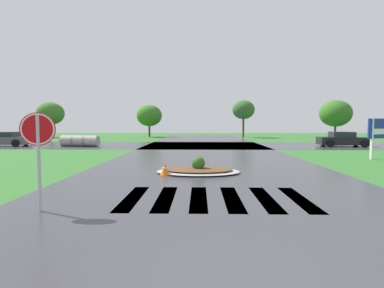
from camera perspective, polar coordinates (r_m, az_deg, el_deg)
asphalt_roadway at (r=13.55m, az=3.22°, el=-4.73°), size 10.75×80.00×0.01m
asphalt_cross_road at (r=28.17m, az=2.27°, el=-0.22°), size 90.00×9.68×0.01m
crosswalk_stripes at (r=8.41m, az=4.36°, el=-10.11°), size 4.95×2.86×0.01m
stop_sign at (r=7.77m, az=-26.84°, el=0.89°), size 0.73×0.26×2.29m
median_island at (r=12.57m, az=1.18°, el=-4.84°), size 3.42×2.23×0.68m
car_dark_suv at (r=31.74m, az=-31.75°, el=0.73°), size 4.51×2.39×1.27m
car_silver_hatch at (r=29.57m, az=26.42°, el=0.72°), size 4.25×2.22×1.29m
drainage_pipe_stack at (r=28.53m, az=-20.24°, el=0.54°), size 3.48×1.37×0.96m
traffic_cone at (r=11.99m, az=-5.09°, el=-4.69°), size 0.36×0.36×0.53m
background_treeline at (r=44.41m, az=4.09°, el=5.72°), size 45.33×5.86×5.37m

